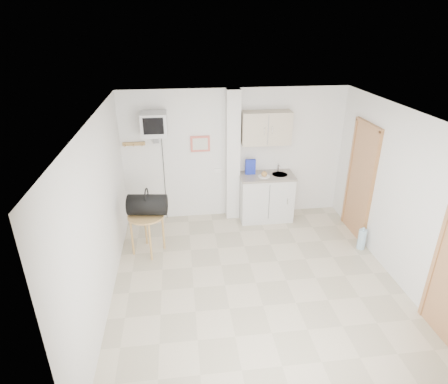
{
  "coord_description": "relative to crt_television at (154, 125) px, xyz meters",
  "views": [
    {
      "loc": [
        -1.03,
        -4.43,
        3.59
      ],
      "look_at": [
        -0.41,
        0.6,
        1.25
      ],
      "focal_mm": 30.0,
      "sensor_mm": 36.0,
      "label": 1
    }
  ],
  "objects": [
    {
      "name": "ground",
      "position": [
        1.45,
        -2.02,
        -1.94
      ],
      "size": [
        4.5,
        4.5,
        0.0
      ],
      "primitive_type": "plane",
      "color": "beige",
      "rests_on": "ground"
    },
    {
      "name": "room_envelope",
      "position": [
        1.69,
        -1.93,
        -0.4
      ],
      "size": [
        4.24,
        4.54,
        2.55
      ],
      "color": "white",
      "rests_on": "ground"
    },
    {
      "name": "kitchenette",
      "position": [
        2.02,
        -0.02,
        -1.13
      ],
      "size": [
        1.03,
        0.58,
        2.1
      ],
      "color": "silver",
      "rests_on": "ground"
    },
    {
      "name": "crt_television",
      "position": [
        0.0,
        0.0,
        0.0
      ],
      "size": [
        0.44,
        0.45,
        2.15
      ],
      "color": "slate",
      "rests_on": "ground"
    },
    {
      "name": "round_table",
      "position": [
        -0.18,
        -0.97,
        -1.33
      ],
      "size": [
        0.6,
        0.6,
        0.7
      ],
      "rotation": [
        0.0,
        0.0,
        0.21
      ],
      "color": "#A27C47",
      "rests_on": "ground"
    },
    {
      "name": "duffel_bag",
      "position": [
        -0.15,
        -0.95,
        -1.06
      ],
      "size": [
        0.66,
        0.42,
        0.46
      ],
      "rotation": [
        0.0,
        0.0,
        -0.12
      ],
      "color": "black",
      "rests_on": "round_table"
    },
    {
      "name": "water_bottle",
      "position": [
        3.43,
        -1.32,
        -1.75
      ],
      "size": [
        0.13,
        0.13,
        0.4
      ],
      "color": "#9BC0D6",
      "rests_on": "ground"
    }
  ]
}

